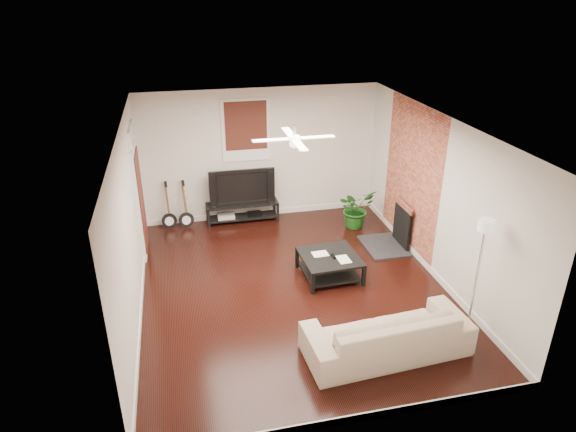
# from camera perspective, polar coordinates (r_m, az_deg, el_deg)

# --- Properties ---
(room) EXTENTS (5.01, 6.01, 2.81)m
(room) POSITION_cam_1_polar(r_m,az_deg,el_deg) (8.01, 0.63, 0.45)
(room) COLOR black
(room) RESTS_ON ground
(brick_accent) EXTENTS (0.02, 2.20, 2.80)m
(brick_accent) POSITION_cam_1_polar(r_m,az_deg,el_deg) (9.69, 13.73, 4.17)
(brick_accent) COLOR #9A4731
(brick_accent) RESTS_ON floor
(fireplace) EXTENTS (0.80, 1.10, 0.92)m
(fireplace) POSITION_cam_1_polar(r_m,az_deg,el_deg) (9.93, 11.69, -1.01)
(fireplace) COLOR black
(fireplace) RESTS_ON floor
(window_back) EXTENTS (1.00, 0.06, 1.30)m
(window_back) POSITION_cam_1_polar(r_m,az_deg,el_deg) (10.52, -4.76, 9.59)
(window_back) COLOR #35170E
(window_back) RESTS_ON wall_back
(door_left) EXTENTS (0.08, 1.00, 2.50)m
(door_left) POSITION_cam_1_polar(r_m,az_deg,el_deg) (9.66, -16.44, 2.83)
(door_left) COLOR white
(door_left) RESTS_ON wall_left
(tv_stand) EXTENTS (1.53, 0.41, 0.43)m
(tv_stand) POSITION_cam_1_polar(r_m,az_deg,el_deg) (10.91, -5.15, 0.45)
(tv_stand) COLOR black
(tv_stand) RESTS_ON floor
(tv) EXTENTS (1.37, 0.18, 0.79)m
(tv) POSITION_cam_1_polar(r_m,az_deg,el_deg) (10.70, -5.29, 3.46)
(tv) COLOR black
(tv) RESTS_ON tv_stand
(coffee_table) EXTENTS (1.01, 1.01, 0.41)m
(coffee_table) POSITION_cam_1_polar(r_m,az_deg,el_deg) (8.90, 4.68, -5.64)
(coffee_table) COLOR black
(coffee_table) RESTS_ON floor
(sofa) EXTENTS (2.35, 1.05, 0.67)m
(sofa) POSITION_cam_1_polar(r_m,az_deg,el_deg) (7.26, 11.09, -12.73)
(sofa) COLOR tan
(sofa) RESTS_ON floor
(floor_lamp) EXTENTS (0.33, 0.33, 1.87)m
(floor_lamp) POSITION_cam_1_polar(r_m,az_deg,el_deg) (7.58, 20.45, -6.76)
(floor_lamp) COLOR white
(floor_lamp) RESTS_ON floor
(potted_plant) EXTENTS (0.92, 0.87, 0.83)m
(potted_plant) POSITION_cam_1_polar(r_m,az_deg,el_deg) (10.65, 7.65, 0.86)
(potted_plant) COLOR #185117
(potted_plant) RESTS_ON floor
(guitar_left) EXTENTS (0.34, 0.26, 1.02)m
(guitar_left) POSITION_cam_1_polar(r_m,az_deg,el_deg) (10.70, -13.40, 1.05)
(guitar_left) COLOR black
(guitar_left) RESTS_ON floor
(guitar_right) EXTENTS (0.36, 0.29, 1.02)m
(guitar_right) POSITION_cam_1_polar(r_m,az_deg,el_deg) (10.67, -11.53, 1.16)
(guitar_right) COLOR black
(guitar_right) RESTS_ON floor
(ceiling_fan) EXTENTS (1.24, 1.24, 0.32)m
(ceiling_fan) POSITION_cam_1_polar(r_m,az_deg,el_deg) (7.59, 0.68, 8.73)
(ceiling_fan) COLOR white
(ceiling_fan) RESTS_ON ceiling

